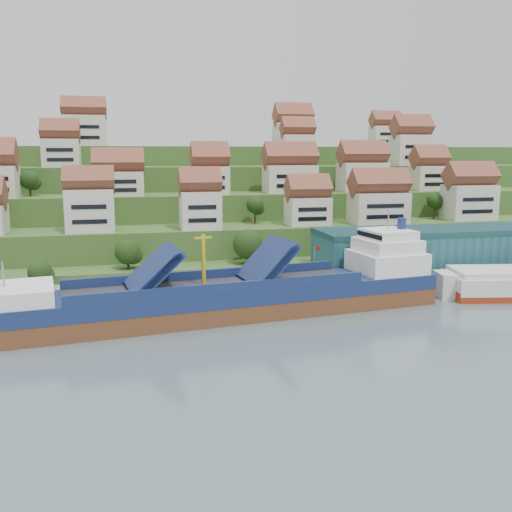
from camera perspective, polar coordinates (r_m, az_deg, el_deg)
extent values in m
plane|color=slate|center=(104.64, -1.85, -5.80)|extent=(300.00, 300.00, 0.00)
cube|color=gray|center=(123.46, 5.95, -2.82)|extent=(180.00, 14.00, 2.20)
cube|color=#2D4C1E|center=(187.65, -6.92, 1.93)|extent=(260.00, 128.00, 4.00)
cube|color=#2D4C1E|center=(192.11, -7.11, 3.17)|extent=(260.00, 118.00, 11.00)
cube|color=#2D4C1E|center=(199.64, -7.37, 4.44)|extent=(260.00, 102.00, 18.00)
cube|color=#2D4C1E|center=(207.26, -7.61, 5.62)|extent=(260.00, 86.00, 25.00)
cube|color=#2D4C1E|center=(215.98, -7.86, 6.60)|extent=(260.00, 68.00, 31.00)
cube|color=beige|center=(136.78, -16.26, 4.38)|extent=(10.85, 7.03, 9.80)
cube|color=beige|center=(137.07, -5.60, 4.58)|extent=(9.42, 7.62, 8.96)
cube|color=beige|center=(145.10, 5.19, 4.49)|extent=(10.45, 7.73, 6.89)
cube|color=beige|center=(150.54, 12.14, 4.70)|extent=(14.27, 8.26, 7.91)
cube|color=beige|center=(166.36, 20.52, 5.05)|extent=(13.01, 8.31, 9.41)
cube|color=beige|center=(152.42, -13.55, 7.04)|extent=(12.47, 7.90, 6.24)
cube|color=beige|center=(154.11, -4.63, 7.54)|extent=(9.48, 8.56, 7.42)
cube|color=beige|center=(160.97, 3.40, 7.70)|extent=(14.10, 8.36, 7.61)
cube|color=beige|center=(167.59, 10.57, 7.76)|extent=(13.09, 8.18, 8.24)
cube|color=beige|center=(178.69, 16.87, 7.47)|extent=(9.80, 8.04, 7.19)
cube|color=beige|center=(169.14, -18.89, 9.70)|extent=(9.91, 7.30, 7.75)
cube|color=beige|center=(177.29, 4.15, 10.48)|extent=(9.60, 7.14, 9.37)
cube|color=beige|center=(191.03, 15.22, 10.16)|extent=(11.71, 8.47, 9.54)
cube|color=beige|center=(186.48, -16.74, 11.89)|extent=(12.70, 7.51, 9.24)
cube|color=beige|center=(196.80, 3.70, 11.99)|extent=(12.10, 8.73, 7.87)
cube|color=beige|center=(211.67, 12.80, 11.56)|extent=(10.33, 7.05, 7.28)
ellipsoid|color=#203C14|center=(129.28, -0.82, 1.18)|extent=(6.87, 6.87, 6.87)
ellipsoid|color=#203C14|center=(126.77, -12.72, 0.40)|extent=(5.55, 5.55, 5.55)
ellipsoid|color=#203C14|center=(159.91, 14.19, 5.08)|extent=(4.40, 4.40, 4.40)
ellipsoid|color=#203C14|center=(164.79, 17.41, 5.33)|extent=(4.26, 4.26, 4.26)
ellipsoid|color=#203C14|center=(146.60, -0.10, 5.13)|extent=(4.45, 4.45, 4.45)
ellipsoid|color=#203C14|center=(171.05, 9.14, 8.37)|extent=(5.01, 5.01, 5.01)
ellipsoid|color=#203C14|center=(158.61, -21.71, 7.08)|extent=(4.87, 4.87, 4.87)
ellipsoid|color=#203C14|center=(183.09, 4.61, 10.58)|extent=(4.88, 4.88, 4.88)
ellipsoid|color=#203C14|center=(181.52, 5.10, 10.25)|extent=(4.75, 4.75, 4.75)
ellipsoid|color=#203C14|center=(121.20, -20.80, -1.51)|extent=(4.82, 4.82, 4.82)
cube|color=#21535B|center=(137.60, 18.44, 0.64)|extent=(60.00, 15.00, 10.00)
cylinder|color=gray|center=(117.13, 5.86, -0.98)|extent=(0.16, 0.16, 8.00)
cube|color=maroon|center=(116.68, 6.17, 0.76)|extent=(1.20, 0.05, 0.80)
cube|color=brown|center=(102.99, -2.95, -5.49)|extent=(81.72, 22.64, 5.18)
cube|color=navy|center=(102.10, -2.97, -3.62)|extent=(81.73, 22.76, 2.69)
cube|color=white|center=(97.30, -22.61, -3.54)|extent=(11.78, 13.03, 2.69)
cube|color=#262628|center=(101.21, -4.09, -2.98)|extent=(52.71, 17.09, 0.31)
cube|color=navy|center=(97.99, -10.53, -1.46)|extent=(9.16, 12.33, 7.16)
cube|color=navy|center=(103.39, 0.85, -0.67)|extent=(8.77, 12.28, 7.57)
cylinder|color=gold|center=(99.73, -5.27, -0.52)|extent=(0.81, 0.81, 9.32)
cube|color=white|center=(115.41, 12.93, -0.57)|extent=(13.83, 13.30, 4.14)
cube|color=white|center=(114.84, 12.99, 1.05)|extent=(11.62, 11.80, 2.59)
cube|color=white|center=(114.53, 13.04, 2.13)|extent=(9.41, 10.30, 1.86)
cylinder|color=navy|center=(116.00, 14.36, 3.15)|extent=(1.86, 1.86, 2.28)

